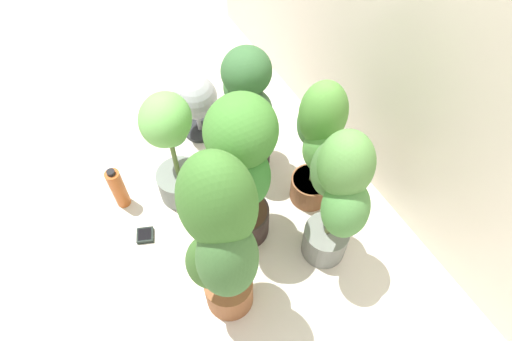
{
  "coord_description": "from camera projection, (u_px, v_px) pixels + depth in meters",
  "views": [
    {
      "loc": [
        0.97,
        -0.34,
        1.95
      ],
      "look_at": [
        -0.01,
        0.2,
        0.41
      ],
      "focal_mm": 30.89,
      "sensor_mm": 36.0,
      "label": 1
    }
  ],
  "objects": [
    {
      "name": "hygrometer_box",
      "position": [
        145.0,
        235.0,
        2.17
      ],
      "size": [
        0.1,
        0.1,
        0.03
      ],
      "rotation": [
        0.0,
        0.0,
        -0.38
      ],
      "color": "black",
      "rests_on": "ground"
    },
    {
      "name": "potted_plant_front_right",
      "position": [
        220.0,
        237.0,
        1.49
      ],
      "size": [
        0.45,
        0.33,
        1.03
      ],
      "color": "#925833",
      "rests_on": "ground"
    },
    {
      "name": "mylar_back_wall",
      "position": [
        413.0,
        8.0,
        1.61
      ],
      "size": [
        3.2,
        0.01,
        2.0
      ],
      "primitive_type": "cube",
      "color": "beige",
      "rests_on": "ground"
    },
    {
      "name": "floor_fan",
      "position": [
        195.0,
        99.0,
        2.37
      ],
      "size": [
        0.29,
        0.29,
        0.4
      ],
      "rotation": [
        0.0,
        0.0,
        2.91
      ],
      "color": "#222629",
      "rests_on": "ground"
    },
    {
      "name": "nutrient_bottle",
      "position": [
        118.0,
        188.0,
        2.19
      ],
      "size": [
        0.07,
        0.07,
        0.28
      ],
      "color": "#BF5A22",
      "rests_on": "ground"
    },
    {
      "name": "potted_plant_front_left",
      "position": [
        172.0,
        144.0,
        2.02
      ],
      "size": [
        0.35,
        0.33,
        0.69
      ],
      "color": "slate",
      "rests_on": "ground"
    },
    {
      "name": "potted_plant_back_left",
      "position": [
        247.0,
        106.0,
        2.1
      ],
      "size": [
        0.39,
        0.31,
        0.76
      ],
      "color": "black",
      "rests_on": "ground"
    },
    {
      "name": "ground_plane",
      "position": [
        221.0,
        236.0,
        2.18
      ],
      "size": [
        8.0,
        8.0,
        0.0
      ],
      "primitive_type": "plane",
      "color": "silver",
      "rests_on": "ground"
    },
    {
      "name": "potted_plant_center",
      "position": [
        241.0,
        161.0,
        1.76
      ],
      "size": [
        0.4,
        0.4,
        0.89
      ],
      "color": "#312421",
      "rests_on": "ground"
    },
    {
      "name": "potted_plant_back_center",
      "position": [
        318.0,
        140.0,
        1.95
      ],
      "size": [
        0.34,
        0.25,
        0.79
      ],
      "color": "brown",
      "rests_on": "ground"
    },
    {
      "name": "potted_plant_back_right",
      "position": [
        337.0,
        195.0,
        1.74
      ],
      "size": [
        0.43,
        0.31,
        0.84
      ],
      "color": "slate",
      "rests_on": "ground"
    }
  ]
}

